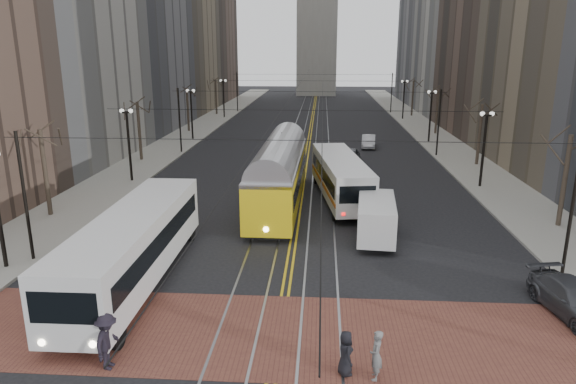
# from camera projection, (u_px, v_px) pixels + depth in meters

# --- Properties ---
(ground) EXTENTS (260.00, 260.00, 0.00)m
(ground) POSITION_uv_depth(u_px,v_px,m) (286.00, 286.00, 23.08)
(ground) COLOR black
(ground) RESTS_ON ground
(sidewalk_left) EXTENTS (5.00, 140.00, 0.15)m
(sidewalk_left) POSITION_uv_depth(u_px,v_px,m) (196.00, 130.00, 67.27)
(sidewalk_left) COLOR gray
(sidewalk_left) RESTS_ON ground
(sidewalk_right) EXTENTS (5.00, 140.00, 0.15)m
(sidewalk_right) POSITION_uv_depth(u_px,v_px,m) (428.00, 132.00, 65.36)
(sidewalk_right) COLOR gray
(sidewalk_right) RESTS_ON ground
(crosswalk_band) EXTENTS (25.00, 6.00, 0.01)m
(crosswalk_band) POSITION_uv_depth(u_px,v_px,m) (279.00, 334.00, 19.24)
(crosswalk_band) COLOR brown
(crosswalk_band) RESTS_ON ground
(streetcar_rails) EXTENTS (4.80, 130.00, 0.02)m
(streetcar_rails) POSITION_uv_depth(u_px,v_px,m) (310.00, 132.00, 66.34)
(streetcar_rails) COLOR gray
(streetcar_rails) RESTS_ON ground
(centre_lines) EXTENTS (0.42, 130.00, 0.01)m
(centre_lines) POSITION_uv_depth(u_px,v_px,m) (310.00, 132.00, 66.34)
(centre_lines) COLOR gold
(centre_lines) RESTS_ON ground
(lamp_posts) EXTENTS (27.60, 57.20, 5.60)m
(lamp_posts) POSITION_uv_depth(u_px,v_px,m) (307.00, 129.00, 49.97)
(lamp_posts) COLOR black
(lamp_posts) RESTS_ON ground
(street_trees) EXTENTS (31.68, 53.28, 5.60)m
(street_trees) POSITION_uv_depth(u_px,v_px,m) (309.00, 120.00, 56.22)
(street_trees) COLOR #382D23
(street_trees) RESTS_ON ground
(trolley_wires) EXTENTS (25.96, 120.00, 6.60)m
(trolley_wires) POSITION_uv_depth(u_px,v_px,m) (309.00, 112.00, 55.55)
(trolley_wires) COLOR black
(trolley_wires) RESTS_ON ground
(transit_bus) EXTENTS (2.78, 13.09, 3.27)m
(transit_bus) POSITION_uv_depth(u_px,v_px,m) (134.00, 249.00, 23.08)
(transit_bus) COLOR white
(transit_bus) RESTS_ON ground
(streetcar) EXTENTS (3.05, 15.24, 3.58)m
(streetcar) POSITION_uv_depth(u_px,v_px,m) (279.00, 179.00, 34.81)
(streetcar) COLOR yellow
(streetcar) RESTS_ON ground
(rear_bus) EXTENTS (4.14, 11.90, 3.04)m
(rear_bus) POSITION_uv_depth(u_px,v_px,m) (340.00, 179.00, 35.95)
(rear_bus) COLOR silver
(rear_bus) RESTS_ON ground
(cargo_van) EXTENTS (2.41, 5.30, 2.28)m
(cargo_van) POSITION_uv_depth(u_px,v_px,m) (376.00, 220.00, 28.44)
(cargo_van) COLOR silver
(cargo_van) RESTS_ON ground
(sedan_grey) EXTENTS (2.50, 4.94, 1.61)m
(sedan_grey) POSITION_uv_depth(u_px,v_px,m) (349.00, 158.00, 46.62)
(sedan_grey) COLOR #44474D
(sedan_grey) RESTS_ON ground
(sedan_silver) EXTENTS (1.81, 4.19, 1.34)m
(sedan_silver) POSITION_uv_depth(u_px,v_px,m) (369.00, 141.00, 55.58)
(sedan_silver) COLOR #B6B7BE
(sedan_silver) RESTS_ON ground
(sedan_parked) EXTENTS (2.64, 4.85, 1.34)m
(sedan_parked) POSITION_uv_depth(u_px,v_px,m) (574.00, 300.00, 20.44)
(sedan_parked) COLOR #404248
(sedan_parked) RESTS_ON ground
(pedestrian_a) EXTENTS (0.67, 0.85, 1.54)m
(pedestrian_a) POSITION_uv_depth(u_px,v_px,m) (345.00, 353.00, 16.65)
(pedestrian_a) COLOR black
(pedestrian_a) RESTS_ON crosswalk_band
(pedestrian_b) EXTENTS (0.48, 0.66, 1.70)m
(pedestrian_b) POSITION_uv_depth(u_px,v_px,m) (376.00, 355.00, 16.39)
(pedestrian_b) COLOR slate
(pedestrian_b) RESTS_ON crosswalk_band
(pedestrian_d) EXTENTS (0.80, 1.31, 1.97)m
(pedestrian_d) POSITION_uv_depth(u_px,v_px,m) (107.00, 341.00, 16.92)
(pedestrian_d) COLOR black
(pedestrian_d) RESTS_ON crosswalk_band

